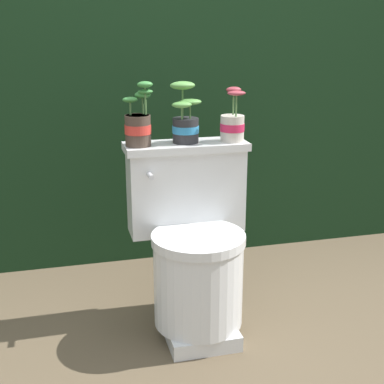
{
  "coord_description": "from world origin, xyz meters",
  "views": [
    {
      "loc": [
        -0.53,
        -1.85,
        1.2
      ],
      "look_at": [
        -0.04,
        0.09,
        0.58
      ],
      "focal_mm": 50.0,
      "sensor_mm": 36.0,
      "label": 1
    }
  ],
  "objects_px": {
    "potted_plant_midleft": "(185,121)",
    "potted_plant_middle": "(232,124)",
    "potted_plant_left": "(138,125)",
    "toilet": "(194,250)"
  },
  "relations": [
    {
      "from": "potted_plant_middle",
      "to": "potted_plant_left",
      "type": "bearing_deg",
      "value": 178.33
    },
    {
      "from": "potted_plant_left",
      "to": "potted_plant_midleft",
      "type": "distance_m",
      "value": 0.19
    },
    {
      "from": "potted_plant_left",
      "to": "potted_plant_middle",
      "type": "distance_m",
      "value": 0.38
    },
    {
      "from": "potted_plant_midleft",
      "to": "potted_plant_middle",
      "type": "height_order",
      "value": "potted_plant_midleft"
    },
    {
      "from": "toilet",
      "to": "potted_plant_midleft",
      "type": "height_order",
      "value": "potted_plant_midleft"
    },
    {
      "from": "potted_plant_midleft",
      "to": "potted_plant_middle",
      "type": "distance_m",
      "value": 0.19
    },
    {
      "from": "toilet",
      "to": "potted_plant_middle",
      "type": "relative_size",
      "value": 3.48
    },
    {
      "from": "potted_plant_left",
      "to": "potted_plant_middle",
      "type": "bearing_deg",
      "value": -1.67
    },
    {
      "from": "potted_plant_midleft",
      "to": "potted_plant_middle",
      "type": "bearing_deg",
      "value": -6.39
    },
    {
      "from": "toilet",
      "to": "potted_plant_midleft",
      "type": "bearing_deg",
      "value": 90.54
    }
  ]
}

